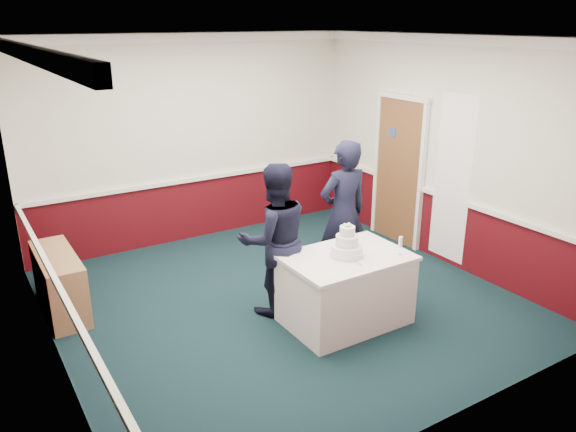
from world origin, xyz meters
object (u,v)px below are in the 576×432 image
wedding_cake (347,246)px  cake_knife (356,262)px  person_woman (343,214)px  champagne_flute (401,243)px  cake_table (345,288)px  person_man (274,240)px  sideboard (60,283)px

wedding_cake → cake_knife: size_ratio=1.65×
person_woman → champagne_flute: bearing=88.3°
wedding_cake → cake_table: bearing=-90.0°
person_woman → person_man: bearing=12.4°
sideboard → wedding_cake: 3.26m
person_man → cake_table: bearing=139.9°
sideboard → champagne_flute: 3.83m
cake_table → champagne_flute: size_ratio=6.44×
wedding_cake → champagne_flute: wedding_cake is taller
sideboard → champagne_flute: size_ratio=5.85×
cake_table → cake_knife: bearing=-98.5°
wedding_cake → person_woman: 1.00m
cake_table → person_man: size_ratio=0.76×
person_man → person_woman: (1.10, 0.20, 0.05)m
cake_knife → person_woman: bearing=58.1°
cake_knife → sideboard: bearing=139.6°
cake_table → person_woman: size_ratio=0.72×
cake_table → cake_knife: size_ratio=6.00×
cake_knife → person_woman: 1.19m
person_man → wedding_cake: bearing=139.9°
wedding_cake → champagne_flute: size_ratio=1.78×
sideboard → champagne_flute: bearing=-35.0°
sideboard → person_man: size_ratio=0.69×
sideboard → cake_knife: size_ratio=5.45×
sideboard → person_man: bearing=-31.4°
cake_knife → wedding_cake: bearing=80.2°
cake_knife → champagne_flute: bearing=-9.8°
sideboard → cake_knife: 3.34m
champagne_flute → cake_knife: bearing=171.4°
cake_table → person_woman: 1.13m
wedding_cake → cake_knife: (-0.03, -0.20, -0.11)m
cake_table → wedding_cake: bearing=90.0°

